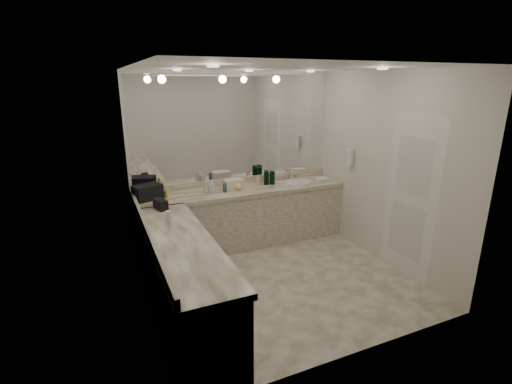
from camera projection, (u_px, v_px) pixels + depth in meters
name	position (u px, v px, depth m)	size (l,w,h in m)	color
floor	(278.00, 279.00, 4.79)	(3.20, 3.20, 0.00)	beige
ceiling	(283.00, 67.00, 4.04)	(3.20, 3.20, 0.00)	white
wall_back	(236.00, 159.00, 5.73)	(3.20, 0.02, 2.60)	silver
wall_left	(142.00, 199.00, 3.79)	(0.02, 3.00, 2.60)	silver
wall_right	(385.00, 170.00, 5.03)	(0.02, 3.00, 2.60)	silver
vanity_back_base	(243.00, 218.00, 5.72)	(3.20, 0.60, 0.84)	beige
vanity_back_top	(243.00, 191.00, 5.58)	(3.20, 0.64, 0.06)	beige
vanity_left_base	(182.00, 283.00, 3.90)	(0.60, 2.40, 0.84)	beige
vanity_left_top	(181.00, 243.00, 3.78)	(0.64, 2.42, 0.06)	beige
backsplash_back	(236.00, 181.00, 5.81)	(3.20, 0.04, 0.10)	beige
backsplash_left	(147.00, 230.00, 3.90)	(0.04, 3.00, 0.10)	beige
mirror_back	(235.00, 128.00, 5.58)	(3.12, 0.01, 1.55)	white
mirror_left	(139.00, 153.00, 3.66)	(0.01, 2.92, 1.55)	white
sink	(298.00, 182.00, 5.95)	(0.44, 0.44, 0.03)	white
faucet	(292.00, 175.00, 6.11)	(0.24, 0.16, 0.14)	silver
wall_phone	(350.00, 157.00, 5.62)	(0.06, 0.10, 0.24)	white
door	(410.00, 197.00, 4.66)	(0.02, 0.82, 2.10)	white
black_toiletry_bag	(148.00, 192.00, 5.05)	(0.37, 0.23, 0.21)	black
black_bag_spill	(161.00, 204.00, 4.68)	(0.11, 0.24, 0.13)	black
cream_cosmetic_case	(233.00, 184.00, 5.51)	(0.28, 0.17, 0.16)	beige
hand_towel	(322.00, 179.00, 6.03)	(0.22, 0.15, 0.04)	white
lotion_left	(169.00, 217.00, 4.22)	(0.06, 0.06, 0.15)	white
soap_bottle_a	(206.00, 185.00, 5.36)	(0.09, 0.09, 0.23)	beige
soap_bottle_b	(212.00, 186.00, 5.38)	(0.08, 0.08, 0.18)	silver
soap_bottle_c	(238.00, 185.00, 5.47)	(0.12, 0.12, 0.16)	#F5CC80
green_bottle_0	(273.00, 178.00, 5.80)	(0.07, 0.07, 0.20)	#125723
green_bottle_1	(267.00, 179.00, 5.78)	(0.07, 0.07, 0.18)	#125723
green_bottle_2	(266.00, 178.00, 5.76)	(0.07, 0.07, 0.21)	#125723
green_bottle_3	(266.00, 177.00, 5.87)	(0.07, 0.07, 0.20)	#125723
green_bottle_4	(272.00, 178.00, 5.78)	(0.07, 0.07, 0.21)	#125723
amenity_bottle_0	(166.00, 194.00, 5.18)	(0.06, 0.06, 0.09)	silver
amenity_bottle_1	(225.00, 188.00, 5.38)	(0.05, 0.05, 0.13)	#3F3F4C
amenity_bottle_2	(167.00, 193.00, 5.11)	(0.05, 0.05, 0.15)	#F2D84C
amenity_bottle_3	(239.00, 186.00, 5.57)	(0.07, 0.07, 0.08)	silver
amenity_bottle_4	(258.00, 181.00, 5.75)	(0.06, 0.06, 0.13)	#E0B28C
amenity_bottle_5	(236.00, 185.00, 5.65)	(0.04, 0.04, 0.07)	white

